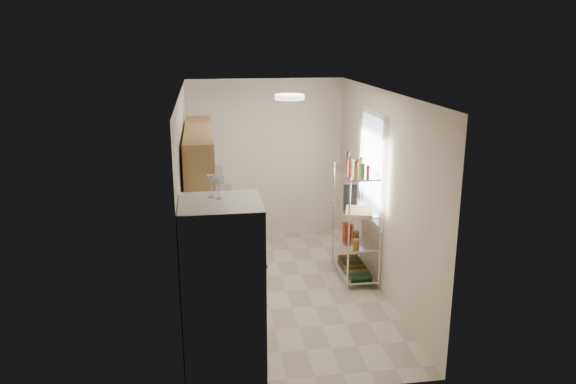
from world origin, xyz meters
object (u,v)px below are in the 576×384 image
refrigerator (223,294)px  espresso_machine (350,191)px  rice_cooker (209,213)px  cutting_board (359,211)px  frying_pan_large (207,210)px

refrigerator → espresso_machine: size_ratio=5.86×
rice_cooker → cutting_board: size_ratio=0.52×
frying_pan_large → espresso_machine: espresso_machine is taller
refrigerator → frying_pan_large: size_ratio=6.28×
frying_pan_large → cutting_board: 2.10m
frying_pan_large → espresso_machine: 2.01m
frying_pan_large → espresso_machine: (1.98, -0.19, 0.24)m
refrigerator → rice_cooker: refrigerator is taller
frying_pan_large → cutting_board: (1.98, -0.68, 0.10)m
rice_cooker → frying_pan_large: 0.35m
refrigerator → rice_cooker: size_ratio=7.78×
rice_cooker → frying_pan_large: rice_cooker is taller
refrigerator → espresso_machine: refrigerator is taller
frying_pan_large → cutting_board: size_ratio=0.64×
rice_cooker → espresso_machine: espresso_machine is taller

